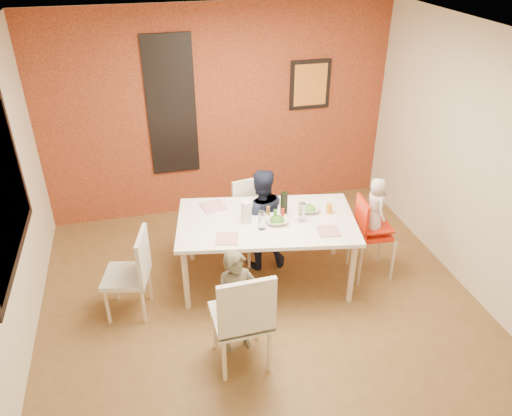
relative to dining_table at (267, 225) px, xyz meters
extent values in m
plane|color=brown|center=(-0.16, -0.49, -0.71)|extent=(4.50, 4.50, 0.00)
cube|color=white|center=(-0.16, -0.49, 1.99)|extent=(4.50, 4.50, 0.02)
cube|color=beige|center=(-0.16, 1.76, 0.64)|extent=(4.50, 0.02, 2.70)
cube|color=beige|center=(-0.16, -2.74, 0.64)|extent=(4.50, 0.02, 2.70)
cube|color=beige|center=(2.09, -0.49, 0.64)|extent=(0.02, 4.50, 2.70)
cube|color=maroon|center=(-0.16, 1.74, 0.64)|extent=(4.50, 0.02, 2.70)
cube|color=black|center=(-2.37, -0.29, 0.84)|extent=(0.02, 1.55, 1.15)
cube|color=silver|center=(-0.76, 1.73, 0.79)|extent=(0.55, 0.03, 1.70)
cube|color=black|center=(-0.76, 1.72, 0.79)|extent=(0.60, 0.03, 1.76)
cube|color=black|center=(1.04, 1.72, 0.94)|extent=(0.54, 0.03, 0.64)
cube|color=orange|center=(1.04, 1.71, 0.94)|extent=(0.44, 0.01, 0.54)
cube|color=white|center=(0.00, 0.00, 0.05)|extent=(2.02, 1.35, 0.04)
cylinder|color=beige|center=(-0.91, -0.27, -0.34)|extent=(0.06, 0.06, 0.73)
cylinder|color=beige|center=(-0.76, 0.58, -0.34)|extent=(0.06, 0.06, 0.73)
cylinder|color=beige|center=(0.76, -0.58, -0.34)|extent=(0.06, 0.06, 0.73)
cylinder|color=beige|center=(0.91, 0.27, -0.34)|extent=(0.06, 0.06, 0.73)
cube|color=silver|center=(-0.52, -1.08, -0.20)|extent=(0.51, 0.51, 0.06)
cube|color=silver|center=(-0.52, -1.31, 0.08)|extent=(0.49, 0.06, 0.56)
cylinder|color=beige|center=(-0.33, -0.87, -0.47)|extent=(0.04, 0.04, 0.48)
cylinder|color=beige|center=(-0.32, -1.28, -0.47)|extent=(0.04, 0.04, 0.48)
cylinder|color=beige|center=(-0.73, -0.89, -0.47)|extent=(0.04, 0.04, 0.48)
cylinder|color=beige|center=(-0.72, -1.29, -0.47)|extent=(0.04, 0.04, 0.48)
cube|color=silver|center=(0.01, 0.45, -0.26)|extent=(0.50, 0.50, 0.05)
cube|color=silver|center=(-0.03, 0.65, -0.01)|extent=(0.44, 0.11, 0.49)
cylinder|color=beige|center=(-0.14, 0.24, -0.49)|extent=(0.04, 0.04, 0.43)
cylinder|color=beige|center=(-0.20, 0.59, -0.49)|extent=(0.04, 0.04, 0.43)
cylinder|color=beige|center=(0.21, 0.31, -0.49)|extent=(0.04, 0.04, 0.43)
cylinder|color=beige|center=(0.15, 0.66, -0.49)|extent=(0.04, 0.04, 0.43)
cube|color=beige|center=(-1.49, -0.17, -0.26)|extent=(0.52, 0.52, 0.05)
cube|color=beige|center=(-1.30, -0.22, -0.02)|extent=(0.14, 0.43, 0.49)
cylinder|color=beige|center=(-1.62, 0.04, -0.49)|extent=(0.04, 0.04, 0.42)
cylinder|color=beige|center=(-1.28, -0.04, -0.49)|extent=(0.04, 0.04, 0.42)
cylinder|color=beige|center=(-1.70, -0.30, -0.49)|extent=(0.04, 0.04, 0.42)
cylinder|color=beige|center=(-1.36, -0.39, -0.49)|extent=(0.04, 0.04, 0.42)
cube|color=red|center=(1.16, -0.18, -0.16)|extent=(0.36, 0.36, 0.05)
cube|color=red|center=(1.00, -0.17, 0.06)|extent=(0.06, 0.34, 0.40)
cube|color=red|center=(1.16, -0.18, -0.07)|extent=(0.36, 0.36, 0.02)
cylinder|color=tan|center=(1.33, -0.39, -0.45)|extent=(0.03, 0.03, 0.52)
cylinder|color=tan|center=(0.96, -0.35, -0.45)|extent=(0.03, 0.03, 0.52)
cylinder|color=tan|center=(1.37, -0.01, -0.45)|extent=(0.03, 0.03, 0.52)
cylinder|color=tan|center=(0.99, 0.02, -0.45)|extent=(0.03, 0.03, 0.52)
imported|color=#514C39|center=(-0.52, -0.92, -0.17)|extent=(0.43, 0.31, 1.07)
imported|color=black|center=(0.01, 0.29, -0.10)|extent=(0.60, 0.48, 1.21)
imported|color=beige|center=(1.14, -0.18, 0.18)|extent=(0.21, 0.31, 0.64)
cube|color=silver|center=(-0.47, -0.26, 0.07)|extent=(0.26, 0.26, 0.01)
cube|color=white|center=(0.08, 0.34, 0.07)|extent=(0.24, 0.24, 0.01)
cube|color=silver|center=(0.55, -0.37, 0.07)|extent=(0.25, 0.25, 0.01)
cube|color=white|center=(-0.50, 0.41, 0.08)|extent=(0.28, 0.28, 0.01)
imported|color=white|center=(0.09, -0.08, 0.10)|extent=(0.26, 0.26, 0.06)
imported|color=silver|center=(0.49, 0.07, 0.10)|extent=(0.29, 0.29, 0.06)
cylinder|color=black|center=(0.19, 0.02, 0.21)|extent=(0.08, 0.08, 0.29)
cylinder|color=white|center=(-0.09, -0.15, 0.17)|extent=(0.07, 0.07, 0.20)
cylinder|color=silver|center=(0.35, -0.10, 0.17)|extent=(0.07, 0.07, 0.21)
cylinder|color=white|center=(-0.21, 0.02, 0.19)|extent=(0.11, 0.11, 0.24)
cylinder|color=red|center=(0.17, -0.01, 0.13)|extent=(0.03, 0.03, 0.13)
cylinder|color=#336D24|center=(0.08, -0.05, 0.14)|extent=(0.03, 0.03, 0.13)
cylinder|color=brown|center=(0.02, 0.03, 0.14)|extent=(0.04, 0.04, 0.14)
cylinder|color=orange|center=(0.69, -0.02, 0.12)|extent=(0.06, 0.06, 0.11)
camera|label=1|loc=(-1.19, -4.30, 2.82)|focal=35.00mm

